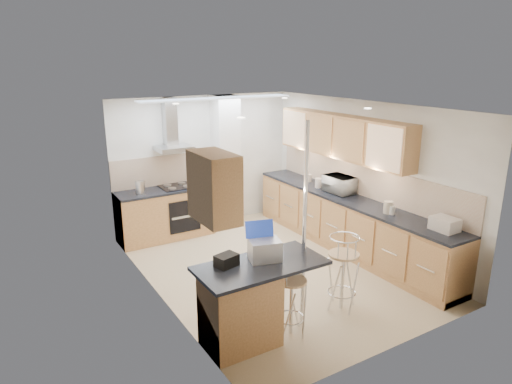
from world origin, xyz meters
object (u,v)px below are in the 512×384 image
bar_stool_near (291,299)px  bread_bin (445,224)px  laptop (265,250)px  microwave (340,184)px  bar_stool_end (343,273)px

bar_stool_near → bread_bin: size_ratio=2.70×
bar_stool_near → laptop: bearing=145.2°
microwave → bar_stool_end: (-1.44, -1.75, -0.56)m
laptop → bar_stool_near: 0.68m
bar_stool_end → bar_stool_near: bearing=127.9°
laptop → bar_stool_near: (0.25, -0.18, -0.60)m
microwave → bar_stool_near: bearing=126.2°
bar_stool_end → laptop: bearing=117.1°
microwave → bar_stool_near: 3.06m
bread_bin → bar_stool_end: bearing=164.8°
microwave → bar_stool_end: size_ratio=0.52×
microwave → laptop: 3.09m
microwave → bar_stool_near: (-2.34, -1.87, -0.61)m
bar_stool_near → bar_stool_end: bearing=9.1°
bar_stool_near → bread_bin: bearing=-4.7°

